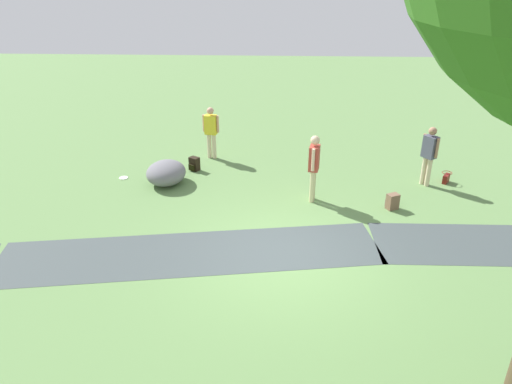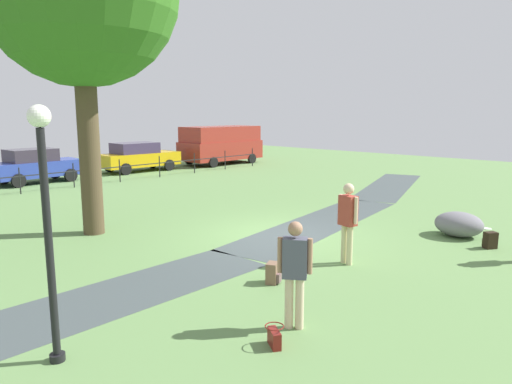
% 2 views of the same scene
% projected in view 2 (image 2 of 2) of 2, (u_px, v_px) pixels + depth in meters
% --- Properties ---
extents(ground_plane, '(48.00, 48.00, 0.00)m').
position_uv_depth(ground_plane, '(277.00, 235.00, 12.53)').
color(ground_plane, '#5F854B').
extents(footpath_segment_near, '(8.02, 1.83, 0.01)m').
position_uv_depth(footpath_segment_near, '(68.00, 311.00, 7.79)').
color(footpath_segment_near, '#3F4849').
rests_on(footpath_segment_near, ground).
extents(footpath_segment_mid, '(8.17, 2.95, 0.01)m').
position_uv_depth(footpath_segment_mid, '(320.00, 223.00, 13.93)').
color(footpath_segment_mid, '#3F4849').
rests_on(footpath_segment_mid, ground).
extents(footpath_segment_far, '(8.13, 4.17, 0.01)m').
position_uv_depth(footpath_segment_far, '(390.00, 186.00, 20.75)').
color(footpath_segment_far, '#3F4849').
rests_on(footpath_segment_far, ground).
extents(lamp_post, '(0.28, 0.28, 3.33)m').
position_uv_depth(lamp_post, '(46.00, 207.00, 5.90)').
color(lamp_post, black).
rests_on(lamp_post, ground).
extents(lawn_boulder, '(1.14, 1.30, 0.64)m').
position_uv_depth(lawn_boulder, '(459.00, 224.00, 12.41)').
color(lawn_boulder, slate).
rests_on(lawn_boulder, ground).
extents(woman_with_handbag, '(0.40, 0.44, 1.66)m').
position_uv_depth(woman_with_handbag, '(295.00, 267.00, 7.04)').
color(woman_with_handbag, beige).
rests_on(woman_with_handbag, ground).
extents(passerby_on_path, '(0.30, 0.51, 1.75)m').
position_uv_depth(passerby_on_path, '(348.00, 217.00, 10.04)').
color(passerby_on_path, beige).
rests_on(passerby_on_path, ground).
extents(handbag_on_grass, '(0.38, 0.38, 0.31)m').
position_uv_depth(handbag_on_grass, '(274.00, 337.00, 6.61)').
color(handbag_on_grass, maroon).
rests_on(handbag_on_grass, ground).
extents(backpack_by_boulder, '(0.34, 0.35, 0.40)m').
position_uv_depth(backpack_by_boulder, '(490.00, 240.00, 11.33)').
color(backpack_by_boulder, black).
rests_on(backpack_by_boulder, ground).
extents(spare_backpack_on_lawn, '(0.34, 0.34, 0.40)m').
position_uv_depth(spare_backpack_on_lawn, '(273.00, 273.00, 9.04)').
color(spare_backpack_on_lawn, brown).
rests_on(spare_backpack_on_lawn, ground).
extents(frisbee_on_grass, '(0.25, 0.25, 0.02)m').
position_uv_depth(frisbee_on_grass, '(487.00, 229.00, 13.20)').
color(frisbee_on_grass, white).
rests_on(frisbee_on_grass, ground).
extents(park_fence, '(22.05, 0.05, 1.05)m').
position_uv_depth(park_fence, '(73.00, 173.00, 20.22)').
color(park_fence, '#232326').
rests_on(park_fence, ground).
extents(parked_coupe_black, '(3.88, 1.83, 1.56)m').
position_uv_depth(parked_coupe_black, '(36.00, 165.00, 21.45)').
color(parked_coupe_black, '#293C99').
rests_on(parked_coupe_black, ground).
extents(parked_compact_green, '(4.31, 1.99, 1.56)m').
position_uv_depth(parked_compact_green, '(138.00, 156.00, 25.58)').
color(parked_compact_green, gold).
rests_on(parked_compact_green, ground).
extents(delivery_van, '(5.13, 2.46, 2.30)m').
position_uv_depth(delivery_van, '(221.00, 143.00, 29.11)').
color(delivery_van, maroon).
rests_on(delivery_van, ground).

